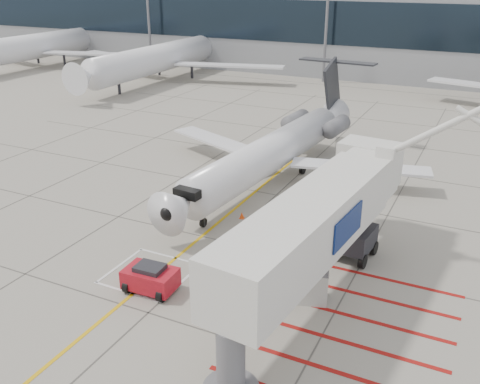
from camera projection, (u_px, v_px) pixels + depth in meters
The scene contains 10 objects.
ground_plane at pixel (191, 273), 28.82m from camera, with size 260.00×260.00×0.00m, color gray.
regional_jet at pixel (257, 141), 37.99m from camera, with size 23.29×29.37×7.70m, color silver, non-canonical shape.
jet_bridge at pixel (308, 238), 24.34m from camera, with size 9.09×19.19×7.68m, color silver, non-canonical shape.
pushback_tug at pixel (150, 277), 27.00m from camera, with size 2.63×1.64×1.53m, color #B1111F, non-canonical shape.
baggage_cart at pixel (328, 237), 31.35m from camera, with size 2.03×1.28×1.28m, color #5A5B5F, non-canonical shape.
ground_power_unit at pixel (305, 283), 26.27m from camera, with size 2.25×1.31×1.78m, color #B9B8B0, non-canonical shape.
cone_nose at pixel (170, 231), 33.00m from camera, with size 0.31×0.31×0.44m, color #ED540C.
cone_side at pixel (242, 215), 35.09m from camera, with size 0.32×0.32×0.44m, color #DD3F0B.
bg_aircraft_a at pixel (38, 29), 87.47m from camera, with size 35.94×39.93×11.98m, color silver, non-canonical shape.
bg_aircraft_b at pixel (167, 38), 77.40m from camera, with size 35.01×38.89×11.67m, color silver, non-canonical shape.
Camera 1 is at (13.29, -21.21, 15.19)m, focal length 40.00 mm.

